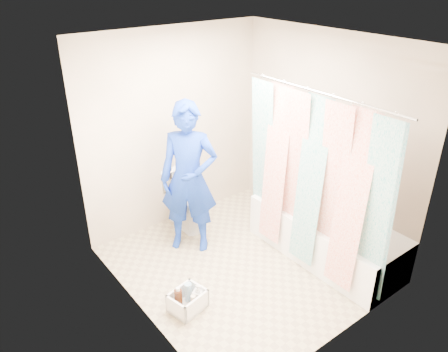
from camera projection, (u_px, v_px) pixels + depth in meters
floor at (242, 265)px, 4.82m from camera, size 2.60×2.60×0.00m
ceiling at (247, 41)px, 3.75m from camera, size 2.40×2.60×0.02m
wall_back at (174, 130)px, 5.21m from camera, size 2.40×0.02×2.40m
wall_front at (352, 224)px, 3.37m from camera, size 2.40×0.02×2.40m
wall_left at (134, 204)px, 3.63m from camera, size 0.02×2.60×2.40m
wall_right at (325, 139)px, 4.94m from camera, size 0.02×2.60×2.40m
bathtub at (325, 235)px, 4.87m from camera, size 0.70×1.75×0.50m
curtain_rod at (320, 93)px, 3.94m from camera, size 0.02×1.90×0.02m
shower_curtain at (311, 184)px, 4.35m from camera, size 0.06×1.75×1.80m
toilet at (185, 199)px, 5.41m from camera, size 0.43×0.72×0.73m
tank_lid at (190, 198)px, 5.30m from camera, size 0.45×0.21×0.03m
tank_internals at (173, 169)px, 5.37m from camera, size 0.18×0.06×0.24m
plumber at (189, 179)px, 4.77m from camera, size 0.75×0.74×1.75m
cleaning_caddy at (188, 301)px, 4.18m from camera, size 0.38×0.33×0.25m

